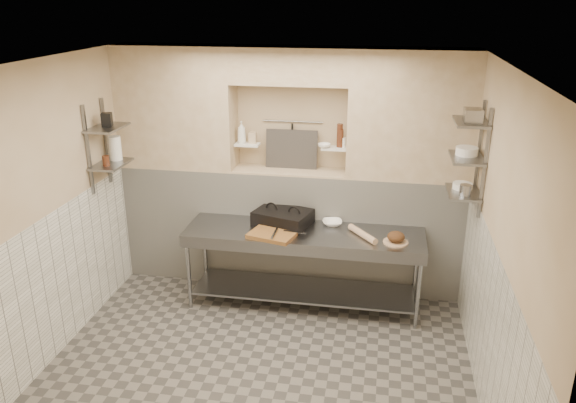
% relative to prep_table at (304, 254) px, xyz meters
% --- Properties ---
extents(floor, '(4.00, 3.90, 0.10)m').
position_rel_prep_table_xyz_m(floor, '(-0.25, -1.18, -0.69)').
color(floor, '#625D57').
rests_on(floor, ground).
extents(ceiling, '(4.00, 3.90, 0.10)m').
position_rel_prep_table_xyz_m(ceiling, '(-0.25, -1.18, 2.21)').
color(ceiling, silver).
rests_on(ceiling, ground).
extents(wall_left, '(0.10, 3.90, 2.80)m').
position_rel_prep_table_xyz_m(wall_left, '(-2.30, -1.18, 0.76)').
color(wall_left, '#C3AE8F').
rests_on(wall_left, ground).
extents(wall_right, '(0.10, 3.90, 2.80)m').
position_rel_prep_table_xyz_m(wall_right, '(1.80, -1.18, 0.76)').
color(wall_right, '#C3AE8F').
rests_on(wall_right, ground).
extents(wall_back, '(4.00, 0.10, 2.80)m').
position_rel_prep_table_xyz_m(wall_back, '(-0.25, 0.82, 0.76)').
color(wall_back, '#C3AE8F').
rests_on(wall_back, ground).
extents(wall_front, '(4.00, 0.10, 2.80)m').
position_rel_prep_table_xyz_m(wall_front, '(-0.25, -3.18, 0.76)').
color(wall_front, '#C3AE8F').
rests_on(wall_front, ground).
extents(backwall_lower, '(4.00, 0.40, 1.40)m').
position_rel_prep_table_xyz_m(backwall_lower, '(-0.25, 0.57, 0.06)').
color(backwall_lower, white).
rests_on(backwall_lower, floor).
extents(alcove_sill, '(1.30, 0.40, 0.02)m').
position_rel_prep_table_xyz_m(alcove_sill, '(-0.25, 0.57, 0.77)').
color(alcove_sill, '#C3AE8F').
rests_on(alcove_sill, backwall_lower).
extents(backwall_pillar_left, '(1.35, 0.40, 1.40)m').
position_rel_prep_table_xyz_m(backwall_pillar_left, '(-1.57, 0.57, 1.46)').
color(backwall_pillar_left, '#C3AE8F').
rests_on(backwall_pillar_left, backwall_lower).
extents(backwall_pillar_right, '(1.35, 0.40, 1.40)m').
position_rel_prep_table_xyz_m(backwall_pillar_right, '(1.08, 0.57, 1.46)').
color(backwall_pillar_right, '#C3AE8F').
rests_on(backwall_pillar_right, backwall_lower).
extents(backwall_header, '(1.30, 0.40, 0.40)m').
position_rel_prep_table_xyz_m(backwall_header, '(-0.25, 0.57, 1.96)').
color(backwall_header, '#C3AE8F').
rests_on(backwall_header, backwall_lower).
extents(wainscot_left, '(0.02, 3.90, 1.40)m').
position_rel_prep_table_xyz_m(wainscot_left, '(-2.24, -1.18, 0.06)').
color(wainscot_left, white).
rests_on(wainscot_left, floor).
extents(wainscot_right, '(0.02, 3.90, 1.40)m').
position_rel_prep_table_xyz_m(wainscot_right, '(1.74, -1.18, 0.06)').
color(wainscot_right, white).
rests_on(wainscot_right, floor).
extents(alcove_shelf_left, '(0.28, 0.16, 0.02)m').
position_rel_prep_table_xyz_m(alcove_shelf_left, '(-0.75, 0.57, 1.06)').
color(alcove_shelf_left, white).
rests_on(alcove_shelf_left, backwall_lower).
extents(alcove_shelf_right, '(0.28, 0.16, 0.02)m').
position_rel_prep_table_xyz_m(alcove_shelf_right, '(0.25, 0.57, 1.06)').
color(alcove_shelf_right, white).
rests_on(alcove_shelf_right, backwall_lower).
extents(utensil_rail, '(0.70, 0.02, 0.02)m').
position_rel_prep_table_xyz_m(utensil_rail, '(-0.25, 0.74, 1.31)').
color(utensil_rail, gray).
rests_on(utensil_rail, wall_back).
extents(hanging_steel, '(0.02, 0.02, 0.30)m').
position_rel_prep_table_xyz_m(hanging_steel, '(-0.25, 0.72, 1.14)').
color(hanging_steel, black).
rests_on(hanging_steel, utensil_rail).
extents(splash_panel, '(0.60, 0.08, 0.45)m').
position_rel_prep_table_xyz_m(splash_panel, '(-0.25, 0.67, 1.00)').
color(splash_panel, '#383330').
rests_on(splash_panel, alcove_sill).
extents(shelf_rail_left_a, '(0.03, 0.03, 0.95)m').
position_rel_prep_table_xyz_m(shelf_rail_left_a, '(-2.22, 0.07, 1.16)').
color(shelf_rail_left_a, slate).
rests_on(shelf_rail_left_a, wall_left).
extents(shelf_rail_left_b, '(0.03, 0.03, 0.95)m').
position_rel_prep_table_xyz_m(shelf_rail_left_b, '(-2.22, -0.33, 1.16)').
color(shelf_rail_left_b, slate).
rests_on(shelf_rail_left_b, wall_left).
extents(wall_shelf_left_lower, '(0.30, 0.50, 0.02)m').
position_rel_prep_table_xyz_m(wall_shelf_left_lower, '(-2.09, -0.13, 0.96)').
color(wall_shelf_left_lower, slate).
rests_on(wall_shelf_left_lower, wall_left).
extents(wall_shelf_left_upper, '(0.30, 0.50, 0.03)m').
position_rel_prep_table_xyz_m(wall_shelf_left_upper, '(-2.09, -0.13, 1.36)').
color(wall_shelf_left_upper, slate).
rests_on(wall_shelf_left_upper, wall_left).
extents(shelf_rail_right_a, '(0.03, 0.03, 1.05)m').
position_rel_prep_table_xyz_m(shelf_rail_right_a, '(1.73, 0.07, 1.21)').
color(shelf_rail_right_a, slate).
rests_on(shelf_rail_right_a, wall_right).
extents(shelf_rail_right_b, '(0.03, 0.03, 1.05)m').
position_rel_prep_table_xyz_m(shelf_rail_right_b, '(1.73, -0.33, 1.21)').
color(shelf_rail_right_b, slate).
rests_on(shelf_rail_right_b, wall_right).
extents(wall_shelf_right_lower, '(0.30, 0.50, 0.02)m').
position_rel_prep_table_xyz_m(wall_shelf_right_lower, '(1.59, -0.13, 0.86)').
color(wall_shelf_right_lower, slate).
rests_on(wall_shelf_right_lower, wall_right).
extents(wall_shelf_right_mid, '(0.30, 0.50, 0.02)m').
position_rel_prep_table_xyz_m(wall_shelf_right_mid, '(1.59, -0.13, 1.21)').
color(wall_shelf_right_mid, slate).
rests_on(wall_shelf_right_mid, wall_right).
extents(wall_shelf_right_upper, '(0.30, 0.50, 0.03)m').
position_rel_prep_table_xyz_m(wall_shelf_right_upper, '(1.59, -0.13, 1.56)').
color(wall_shelf_right_upper, slate).
rests_on(wall_shelf_right_upper, wall_right).
extents(prep_table, '(2.60, 0.70, 0.90)m').
position_rel_prep_table_xyz_m(prep_table, '(0.00, 0.00, 0.00)').
color(prep_table, gray).
rests_on(prep_table, floor).
extents(panini_press, '(0.69, 0.58, 0.16)m').
position_rel_prep_table_xyz_m(panini_press, '(-0.26, 0.18, 0.34)').
color(panini_press, black).
rests_on(panini_press, prep_table).
extents(cutting_board, '(0.55, 0.45, 0.04)m').
position_rel_prep_table_xyz_m(cutting_board, '(-0.31, -0.18, 0.28)').
color(cutting_board, brown).
rests_on(cutting_board, prep_table).
extents(knife_blade, '(0.25, 0.07, 0.01)m').
position_rel_prep_table_xyz_m(knife_blade, '(-0.08, -0.12, 0.31)').
color(knife_blade, gray).
rests_on(knife_blade, cutting_board).
extents(tongs, '(0.03, 0.26, 0.02)m').
position_rel_prep_table_xyz_m(tongs, '(-0.28, -0.21, 0.31)').
color(tongs, gray).
rests_on(tongs, cutting_board).
extents(mixing_bowl, '(0.25, 0.25, 0.05)m').
position_rel_prep_table_xyz_m(mixing_bowl, '(0.28, 0.25, 0.28)').
color(mixing_bowl, white).
rests_on(mixing_bowl, prep_table).
extents(rolling_pin, '(0.34, 0.41, 0.07)m').
position_rel_prep_table_xyz_m(rolling_pin, '(0.63, -0.02, 0.29)').
color(rolling_pin, tan).
rests_on(rolling_pin, prep_table).
extents(bread_board, '(0.26, 0.26, 0.02)m').
position_rel_prep_table_xyz_m(bread_board, '(0.98, -0.11, 0.27)').
color(bread_board, tan).
rests_on(bread_board, prep_table).
extents(bread_loaf, '(0.18, 0.18, 0.11)m').
position_rel_prep_table_xyz_m(bread_loaf, '(0.98, -0.11, 0.33)').
color(bread_loaf, '#4C2D19').
rests_on(bread_loaf, bread_board).
extents(bottle_soap, '(0.10, 0.10, 0.25)m').
position_rel_prep_table_xyz_m(bottle_soap, '(-0.82, 0.57, 1.20)').
color(bottle_soap, white).
rests_on(bottle_soap, alcove_shelf_left).
extents(jar_alcove, '(0.08, 0.08, 0.13)m').
position_rel_prep_table_xyz_m(jar_alcove, '(-0.69, 0.59, 1.13)').
color(jar_alcove, '#C3AE8F').
rests_on(jar_alcove, alcove_shelf_left).
extents(bowl_alcove, '(0.17, 0.17, 0.04)m').
position_rel_prep_table_xyz_m(bowl_alcove, '(0.14, 0.53, 1.09)').
color(bowl_alcove, white).
rests_on(bowl_alcove, alcove_shelf_right).
extents(condiment_a, '(0.06, 0.06, 0.20)m').
position_rel_prep_table_xyz_m(condiment_a, '(0.32, 0.58, 1.17)').
color(condiment_a, '#452012').
rests_on(condiment_a, alcove_shelf_right).
extents(condiment_b, '(0.07, 0.07, 0.26)m').
position_rel_prep_table_xyz_m(condiment_b, '(0.31, 0.59, 1.20)').
color(condiment_b, '#452012').
rests_on(condiment_b, alcove_shelf_right).
extents(condiment_c, '(0.06, 0.06, 0.11)m').
position_rel_prep_table_xyz_m(condiment_c, '(0.35, 0.59, 1.12)').
color(condiment_c, white).
rests_on(condiment_c, alcove_shelf_right).
extents(jug_left, '(0.13, 0.13, 0.26)m').
position_rel_prep_table_xyz_m(jug_left, '(-2.09, -0.00, 1.10)').
color(jug_left, white).
rests_on(jug_left, wall_shelf_left_lower).
extents(jar_left, '(0.07, 0.07, 0.11)m').
position_rel_prep_table_xyz_m(jar_left, '(-2.09, -0.24, 1.03)').
color(jar_left, '#452012').
rests_on(jar_left, wall_shelf_left_lower).
extents(box_left_upper, '(0.12, 0.12, 0.14)m').
position_rel_prep_table_xyz_m(box_left_upper, '(-2.09, -0.12, 1.44)').
color(box_left_upper, black).
rests_on(box_left_upper, wall_shelf_left_upper).
extents(bowl_right, '(0.19, 0.19, 0.06)m').
position_rel_prep_table_xyz_m(bowl_right, '(1.59, -0.06, 0.90)').
color(bowl_right, white).
rests_on(bowl_right, wall_shelf_right_lower).
extents(canister_right, '(0.11, 0.11, 0.11)m').
position_rel_prep_table_xyz_m(canister_right, '(1.59, -0.27, 0.93)').
color(canister_right, gray).
rests_on(canister_right, wall_shelf_right_lower).
extents(bowl_right_mid, '(0.21, 0.21, 0.08)m').
position_rel_prep_table_xyz_m(bowl_right_mid, '(1.59, -0.07, 1.26)').
color(bowl_right_mid, white).
rests_on(bowl_right_mid, wall_shelf_right_mid).
extents(basket_right, '(0.16, 0.20, 0.13)m').
position_rel_prep_table_xyz_m(basket_right, '(1.59, -0.21, 1.63)').
color(basket_right, gray).
rests_on(basket_right, wall_shelf_right_upper).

